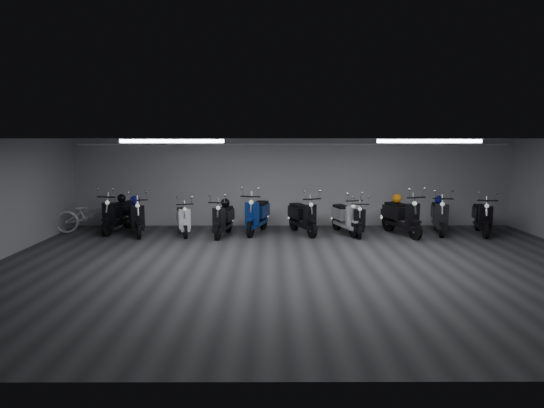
{
  "coord_description": "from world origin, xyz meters",
  "views": [
    {
      "loc": [
        -0.7,
        -10.16,
        2.8
      ],
      "look_at": [
        -0.67,
        2.5,
        1.05
      ],
      "focal_mm": 31.36,
      "sensor_mm": 36.0,
      "label": 1
    }
  ],
  "objects_px": {
    "scooter_8": "(402,210)",
    "helmet_1": "(135,200)",
    "scooter_4": "(257,209)",
    "helmet_2": "(397,198)",
    "scooter_1": "(136,212)",
    "helmet_0": "(225,203)",
    "scooter_3": "(223,214)",
    "helmet_4": "(439,200)",
    "scooter_10": "(482,212)",
    "bicycle": "(90,211)",
    "scooter_7": "(358,215)",
    "scooter_5": "(303,211)",
    "scooter_6": "(345,212)",
    "scooter_0": "(118,209)",
    "helmet_3": "(122,198)",
    "scooter_2": "(183,215)",
    "scooter_9": "(440,210)"
  },
  "relations": [
    {
      "from": "scooter_3",
      "to": "bicycle",
      "type": "relative_size",
      "value": 0.89
    },
    {
      "from": "scooter_0",
      "to": "scooter_5",
      "type": "relative_size",
      "value": 1.03
    },
    {
      "from": "scooter_1",
      "to": "scooter_5",
      "type": "distance_m",
      "value": 4.85
    },
    {
      "from": "helmet_1",
      "to": "helmet_2",
      "type": "distance_m",
      "value": 7.71
    },
    {
      "from": "scooter_7",
      "to": "scooter_4",
      "type": "bearing_deg",
      "value": -179.73
    },
    {
      "from": "scooter_9",
      "to": "helmet_2",
      "type": "height_order",
      "value": "scooter_9"
    },
    {
      "from": "scooter_4",
      "to": "scooter_6",
      "type": "xyz_separation_m",
      "value": [
        2.6,
        -0.12,
        -0.07
      ]
    },
    {
      "from": "helmet_0",
      "to": "scooter_7",
      "type": "bearing_deg",
      "value": -1.74
    },
    {
      "from": "helmet_2",
      "to": "helmet_4",
      "type": "bearing_deg",
      "value": 10.95
    },
    {
      "from": "scooter_3",
      "to": "helmet_4",
      "type": "bearing_deg",
      "value": 15.36
    },
    {
      "from": "helmet_3",
      "to": "scooter_3",
      "type": "bearing_deg",
      "value": -14.88
    },
    {
      "from": "scooter_8",
      "to": "helmet_4",
      "type": "height_order",
      "value": "scooter_8"
    },
    {
      "from": "scooter_4",
      "to": "scooter_2",
      "type": "bearing_deg",
      "value": -157.03
    },
    {
      "from": "scooter_0",
      "to": "helmet_3",
      "type": "bearing_deg",
      "value": 90.0
    },
    {
      "from": "scooter_1",
      "to": "scooter_7",
      "type": "distance_m",
      "value": 6.46
    },
    {
      "from": "scooter_6",
      "to": "scooter_7",
      "type": "xyz_separation_m",
      "value": [
        0.35,
        -0.19,
        -0.05
      ]
    },
    {
      "from": "helmet_2",
      "to": "scooter_8",
      "type": "bearing_deg",
      "value": -70.2
    },
    {
      "from": "scooter_7",
      "to": "helmet_1",
      "type": "distance_m",
      "value": 6.56
    },
    {
      "from": "scooter_1",
      "to": "scooter_8",
      "type": "height_order",
      "value": "scooter_8"
    },
    {
      "from": "scooter_10",
      "to": "helmet_1",
      "type": "bearing_deg",
      "value": -168.06
    },
    {
      "from": "bicycle",
      "to": "helmet_4",
      "type": "height_order",
      "value": "bicycle"
    },
    {
      "from": "scooter_0",
      "to": "scooter_5",
      "type": "bearing_deg",
      "value": 8.32
    },
    {
      "from": "scooter_9",
      "to": "helmet_0",
      "type": "height_order",
      "value": "scooter_9"
    },
    {
      "from": "scooter_1",
      "to": "helmet_0",
      "type": "distance_m",
      "value": 2.6
    },
    {
      "from": "bicycle",
      "to": "helmet_3",
      "type": "height_order",
      "value": "bicycle"
    },
    {
      "from": "scooter_4",
      "to": "scooter_7",
      "type": "xyz_separation_m",
      "value": [
        2.95,
        -0.32,
        -0.12
      ]
    },
    {
      "from": "scooter_2",
      "to": "scooter_8",
      "type": "distance_m",
      "value": 6.35
    },
    {
      "from": "scooter_0",
      "to": "scooter_9",
      "type": "bearing_deg",
      "value": 9.94
    },
    {
      "from": "scooter_3",
      "to": "helmet_4",
      "type": "relative_size",
      "value": 7.09
    },
    {
      "from": "scooter_5",
      "to": "helmet_2",
      "type": "distance_m",
      "value": 2.79
    },
    {
      "from": "scooter_5",
      "to": "scooter_10",
      "type": "distance_m",
      "value": 5.24
    },
    {
      "from": "scooter_2",
      "to": "helmet_0",
      "type": "relative_size",
      "value": 6.32
    },
    {
      "from": "scooter_0",
      "to": "scooter_8",
      "type": "height_order",
      "value": "scooter_8"
    },
    {
      "from": "scooter_1",
      "to": "helmet_4",
      "type": "relative_size",
      "value": 7.45
    },
    {
      "from": "scooter_8",
      "to": "helmet_1",
      "type": "height_order",
      "value": "scooter_8"
    },
    {
      "from": "scooter_6",
      "to": "bicycle",
      "type": "height_order",
      "value": "scooter_6"
    },
    {
      "from": "scooter_4",
      "to": "helmet_2",
      "type": "distance_m",
      "value": 4.12
    },
    {
      "from": "scooter_7",
      "to": "scooter_3",
      "type": "bearing_deg",
      "value": -171.84
    },
    {
      "from": "scooter_4",
      "to": "helmet_1",
      "type": "height_order",
      "value": "scooter_4"
    },
    {
      "from": "scooter_8",
      "to": "helmet_3",
      "type": "distance_m",
      "value": 8.37
    },
    {
      "from": "helmet_1",
      "to": "bicycle",
      "type": "bearing_deg",
      "value": 168.97
    },
    {
      "from": "scooter_5",
      "to": "scooter_1",
      "type": "bearing_deg",
      "value": 160.18
    },
    {
      "from": "scooter_7",
      "to": "helmet_2",
      "type": "distance_m",
      "value": 1.26
    },
    {
      "from": "scooter_0",
      "to": "scooter_1",
      "type": "height_order",
      "value": "scooter_0"
    },
    {
      "from": "scooter_0",
      "to": "scooter_2",
      "type": "xyz_separation_m",
      "value": [
        2.04,
        -0.42,
        -0.1
      ]
    },
    {
      "from": "scooter_9",
      "to": "helmet_3",
      "type": "relative_size",
      "value": 7.45
    },
    {
      "from": "scooter_10",
      "to": "helmet_3",
      "type": "xyz_separation_m",
      "value": [
        -10.72,
        0.65,
        0.33
      ]
    },
    {
      "from": "scooter_4",
      "to": "helmet_3",
      "type": "relative_size",
      "value": 7.84
    },
    {
      "from": "scooter_2",
      "to": "scooter_5",
      "type": "relative_size",
      "value": 0.88
    },
    {
      "from": "scooter_8",
      "to": "helmet_2",
      "type": "height_order",
      "value": "scooter_8"
    }
  ]
}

